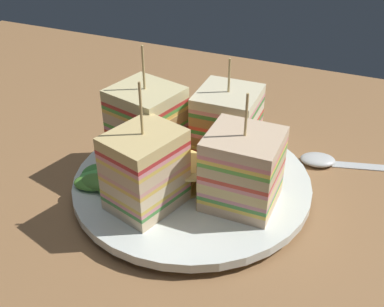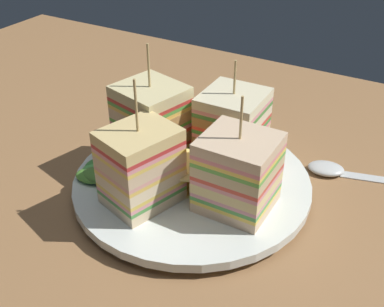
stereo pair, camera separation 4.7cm
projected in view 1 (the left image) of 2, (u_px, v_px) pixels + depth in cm
name	position (u px, v px, depth cm)	size (l,w,h in cm)	color
ground_plane	(192.00, 198.00, 50.37)	(118.07, 75.65, 1.80)	olive
plate	(192.00, 183.00, 49.31)	(24.37, 24.37, 1.71)	white
sandwich_wedge_0	(147.00, 125.00, 49.71)	(7.92, 7.49, 12.87)	beige
sandwich_wedge_1	(145.00, 170.00, 43.39)	(7.11, 7.93, 12.67)	beige
sandwich_wedge_2	(242.00, 170.00, 43.82)	(6.66, 6.20, 11.43)	beige
sandwich_wedge_3	(227.00, 124.00, 50.76)	(6.40, 6.79, 11.16)	#E0BF82
chip_pile	(182.00, 172.00, 47.11)	(6.87, 7.72, 3.65)	#EACD71
salad_garnish	(101.00, 180.00, 47.65)	(7.01, 5.85, 1.45)	#497D30
spoon	(333.00, 162.00, 53.79)	(15.10, 5.77, 1.00)	silver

